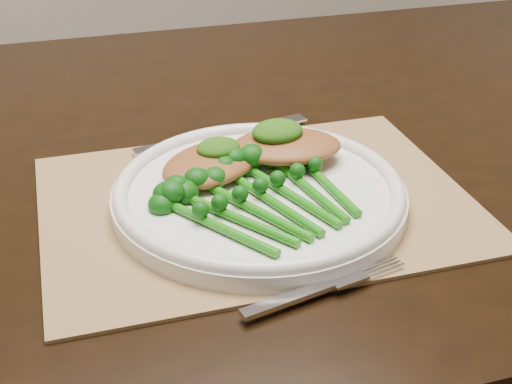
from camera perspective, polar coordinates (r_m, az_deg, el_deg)
name	(u,v)px	position (r m, az deg, el deg)	size (l,w,h in m)	color
dining_table	(229,365)	(1.09, -2.21, -13.70)	(1.72, 1.14, 0.75)	black
placemat	(256,202)	(0.73, 0.03, -0.79)	(0.43, 0.32, 0.00)	#95744B
dinner_plate	(259,193)	(0.72, 0.26, -0.05)	(0.30, 0.30, 0.03)	white
knife	(206,138)	(0.85, -4.01, 4.31)	(0.22, 0.02, 0.01)	silver
fork	(335,283)	(0.61, 6.32, -7.21)	(0.16, 0.02, 0.00)	silver
chicken_fillet_left	(211,163)	(0.74, -3.62, 2.30)	(0.12, 0.08, 0.02)	brown
chicken_fillet_right	(287,146)	(0.76, 2.46, 3.71)	(0.12, 0.08, 0.02)	brown
pesto_dollop_left	(218,148)	(0.74, -3.04, 3.56)	(0.05, 0.04, 0.02)	#174209
pesto_dollop_right	(277,131)	(0.76, 1.73, 4.87)	(0.06, 0.05, 0.02)	#174209
broccolini_bundle	(274,202)	(0.68, 1.42, -0.84)	(0.19, 0.21, 0.04)	#176A0E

